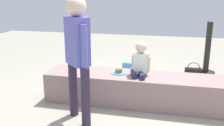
# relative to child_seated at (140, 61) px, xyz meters

# --- Properties ---
(ground_plane) EXTENTS (12.00, 12.00, 0.00)m
(ground_plane) POSITION_rel_child_seated_xyz_m (-0.07, -0.00, -0.64)
(ground_plane) COLOR #9B9684
(concrete_ledge) EXTENTS (2.59, 0.58, 0.43)m
(concrete_ledge) POSITION_rel_child_seated_xyz_m (-0.07, -0.00, -0.43)
(concrete_ledge) COLOR gray
(concrete_ledge) RESTS_ON ground_plane
(child_seated) EXTENTS (0.29, 0.34, 0.48)m
(child_seated) POSITION_rel_child_seated_xyz_m (0.00, 0.00, 0.00)
(child_seated) COLOR navy
(child_seated) RESTS_ON concrete_ledge
(adult_standing) EXTENTS (0.36, 0.35, 1.54)m
(adult_standing) POSITION_rel_child_seated_xyz_m (-0.67, -0.68, 0.28)
(adult_standing) COLOR #2F253E
(adult_standing) RESTS_ON ground_plane
(cake_plate) EXTENTS (0.22, 0.22, 0.07)m
(cake_plate) POSITION_rel_child_seated_xyz_m (-0.31, 0.02, -0.19)
(cake_plate) COLOR #4CA5D8
(cake_plate) RESTS_ON concrete_ledge
(gift_bag) EXTENTS (0.25, 0.09, 0.39)m
(gift_bag) POSITION_rel_child_seated_xyz_m (-0.30, 0.94, -0.47)
(gift_bag) COLOR #4C99E0
(gift_bag) RESTS_ON ground_plane
(railing_post) EXTENTS (0.36, 0.36, 1.03)m
(railing_post) POSITION_rel_child_seated_xyz_m (1.12, 1.70, -0.27)
(railing_post) COLOR black
(railing_post) RESTS_ON ground_plane
(water_bottle_near_gift) EXTENTS (0.06, 0.06, 0.18)m
(water_bottle_near_gift) POSITION_rel_child_seated_xyz_m (0.86, 0.46, -0.56)
(water_bottle_near_gift) COLOR silver
(water_bottle_near_gift) RESTS_ON ground_plane
(water_bottle_far_side) EXTENTS (0.07, 0.07, 0.21)m
(water_bottle_far_side) POSITION_rel_child_seated_xyz_m (0.54, 1.00, -0.55)
(water_bottle_far_side) COLOR silver
(water_bottle_far_side) RESTS_ON ground_plane
(party_cup_red) EXTENTS (0.09, 0.09, 0.12)m
(party_cup_red) POSITION_rel_child_seated_xyz_m (0.41, 0.69, -0.58)
(party_cup_red) COLOR red
(party_cup_red) RESTS_ON ground_plane
(cake_box_white) EXTENTS (0.30, 0.31, 0.15)m
(cake_box_white) POSITION_rel_child_seated_xyz_m (-0.74, 0.70, -0.57)
(cake_box_white) COLOR white
(cake_box_white) RESTS_ON ground_plane
(handbag_black_leather) EXTENTS (0.31, 0.13, 0.32)m
(handbag_black_leather) POSITION_rel_child_seated_xyz_m (0.85, 1.29, -0.53)
(handbag_black_leather) COLOR black
(handbag_black_leather) RESTS_ON ground_plane
(handbag_brown_canvas) EXTENTS (0.34, 0.11, 0.38)m
(handbag_brown_canvas) POSITION_rel_child_seated_xyz_m (-0.02, 0.44, -0.51)
(handbag_brown_canvas) COLOR brown
(handbag_brown_canvas) RESTS_ON ground_plane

